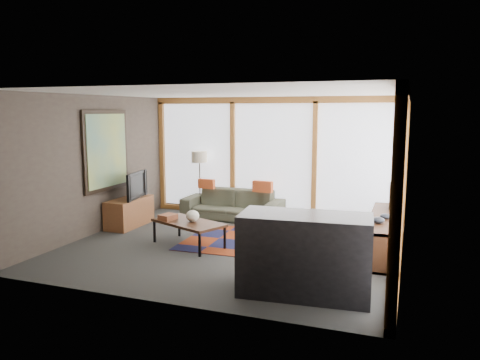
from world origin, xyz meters
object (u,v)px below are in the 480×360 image
(bookshelf, at_px, (382,234))
(bar_counter, at_px, (305,255))
(floor_lamp, at_px, (200,183))
(sofa, at_px, (233,205))
(coffee_table, at_px, (189,234))
(tv_console, at_px, (130,212))
(television, at_px, (133,185))

(bookshelf, height_order, bar_counter, bar_counter)
(floor_lamp, bearing_deg, sofa, -16.05)
(floor_lamp, height_order, coffee_table, floor_lamp)
(floor_lamp, height_order, tv_console, floor_lamp)
(bookshelf, xyz_separation_m, television, (-4.83, 0.10, 0.53))
(bookshelf, bearing_deg, floor_lamp, 158.37)
(sofa, height_order, tv_console, sofa)
(sofa, relative_size, bookshelf, 0.90)
(bar_counter, bearing_deg, tv_console, 145.89)
(coffee_table, bearing_deg, sofa, 90.35)
(bookshelf, xyz_separation_m, tv_console, (-4.90, 0.05, -0.02))
(sofa, distance_m, television, 2.15)
(floor_lamp, bearing_deg, tv_console, -118.32)
(floor_lamp, relative_size, bookshelf, 0.59)
(sofa, distance_m, bookshelf, 3.44)
(floor_lamp, relative_size, tv_console, 1.25)
(sofa, relative_size, coffee_table, 1.67)
(bar_counter, bearing_deg, television, 144.97)
(bookshelf, relative_size, television, 2.56)
(television, distance_m, bar_counter, 4.64)
(tv_console, bearing_deg, floor_lamp, 61.68)
(floor_lamp, relative_size, bar_counter, 0.87)
(bookshelf, relative_size, bar_counter, 1.46)
(coffee_table, xyz_separation_m, bookshelf, (3.15, 0.80, 0.08))
(coffee_table, distance_m, bookshelf, 3.25)
(floor_lamp, xyz_separation_m, bookshelf, (4.06, -1.61, -0.41))
(floor_lamp, distance_m, coffee_table, 2.61)
(sofa, xyz_separation_m, floor_lamp, (-0.89, 0.26, 0.39))
(floor_lamp, xyz_separation_m, television, (-0.77, -1.51, 0.13))
(bar_counter, bearing_deg, coffee_table, 143.61)
(bar_counter, bearing_deg, floor_lamp, 125.24)
(bar_counter, bearing_deg, bookshelf, 64.78)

